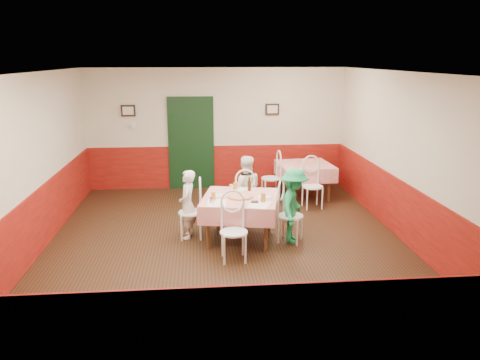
{
  "coord_description": "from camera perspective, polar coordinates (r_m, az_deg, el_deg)",
  "views": [
    {
      "loc": [
        -0.43,
        -7.36,
        3.02
      ],
      "look_at": [
        0.24,
        0.1,
        1.05
      ],
      "focal_mm": 35.0,
      "sensor_mm": 36.0,
      "label": 1
    }
  ],
  "objects": [
    {
      "name": "wainscot_front",
      "position": [
        4.65,
        1.05,
        -18.14
      ],
      "size": [
        6.0,
        0.03,
        1.0
      ],
      "primitive_type": "cube",
      "color": "maroon",
      "rests_on": "ground"
    },
    {
      "name": "shaker_c",
      "position": [
        7.53,
        -3.56,
        -2.43
      ],
      "size": [
        0.04,
        0.04,
        0.09
      ],
      "primitive_type": "cylinder",
      "rotation": [
        0.0,
        0.0,
        -0.2
      ],
      "color": "#B23319",
      "rests_on": "main_table"
    },
    {
      "name": "chair_second_a",
      "position": [
        10.27,
        3.79,
        0.2
      ],
      "size": [
        0.45,
        0.45,
        0.9
      ],
      "primitive_type": null,
      "rotation": [
        0.0,
        0.0,
        -1.49
      ],
      "color": "white",
      "rests_on": "ground"
    },
    {
      "name": "diner_left",
      "position": [
        8.03,
        -6.41,
        -2.97
      ],
      "size": [
        0.32,
        0.46,
        1.19
      ],
      "primitive_type": "imported",
      "rotation": [
        0.0,
        0.0,
        -1.67
      ],
      "color": "gray",
      "rests_on": "ground"
    },
    {
      "name": "picture_right",
      "position": [
        11.01,
        3.96,
        8.6
      ],
      "size": [
        0.32,
        0.03,
        0.26
      ],
      "primitive_type": "cube",
      "color": "black",
      "rests_on": "back_wall"
    },
    {
      "name": "ceiling",
      "position": [
        7.38,
        -1.85,
        13.01
      ],
      "size": [
        7.0,
        7.0,
        0.0
      ],
      "primitive_type": "plane",
      "color": "white",
      "rests_on": "back_wall"
    },
    {
      "name": "beer_bottle",
      "position": [
        8.16,
        1.13,
        -0.57
      ],
      "size": [
        0.07,
        0.07,
        0.22
      ],
      "primitive_type": "cylinder",
      "rotation": [
        0.0,
        0.0,
        -0.2
      ],
      "color": "#381C0A",
      "rests_on": "main_table"
    },
    {
      "name": "back_wall",
      "position": [
        10.99,
        -2.87,
        6.24
      ],
      "size": [
        6.0,
        0.1,
        2.8
      ],
      "primitive_type": "cube",
      "color": "beige",
      "rests_on": "ground"
    },
    {
      "name": "plate_left",
      "position": [
        7.89,
        -2.99,
        -1.9
      ],
      "size": [
        0.3,
        0.3,
        0.01
      ],
      "primitive_type": "cylinder",
      "rotation": [
        0.0,
        0.0,
        -0.2
      ],
      "color": "white",
      "rests_on": "main_table"
    },
    {
      "name": "menu_right",
      "position": [
        7.42,
        2.39,
        -3.02
      ],
      "size": [
        0.43,
        0.49,
        0.0
      ],
      "primitive_type": "cube",
      "rotation": [
        0.0,
        0.0,
        -0.41
      ],
      "color": "white",
      "rests_on": "main_table"
    },
    {
      "name": "chair_left",
      "position": [
        8.06,
        -6.03,
        -3.96
      ],
      "size": [
        0.42,
        0.42,
        0.9
      ],
      "primitive_type": null,
      "rotation": [
        0.0,
        0.0,
        -1.56
      ],
      "color": "white",
      "rests_on": "ground"
    },
    {
      "name": "wainscot_left",
      "position": [
        8.19,
        -23.11,
        -4.42
      ],
      "size": [
        0.03,
        7.0,
        1.0
      ],
      "primitive_type": "cube",
      "color": "maroon",
      "rests_on": "ground"
    },
    {
      "name": "wainscot_back",
      "position": [
        11.15,
        -2.81,
        1.65
      ],
      "size": [
        6.0,
        0.03,
        1.0
      ],
      "primitive_type": "cube",
      "color": "maroon",
      "rests_on": "ground"
    },
    {
      "name": "main_table",
      "position": [
        7.95,
        0.0,
        -4.71
      ],
      "size": [
        1.44,
        1.44,
        0.77
      ],
      "primitive_type": "cube",
      "rotation": [
        0.0,
        0.0,
        -0.2
      ],
      "color": "red",
      "rests_on": "ground"
    },
    {
      "name": "door",
      "position": [
        10.99,
        -5.97,
        4.33
      ],
      "size": [
        0.96,
        0.06,
        2.1
      ],
      "primitive_type": "cube",
      "color": "black",
      "rests_on": "ground"
    },
    {
      "name": "chair_second_b",
      "position": [
        9.71,
        8.85,
        -0.81
      ],
      "size": [
        0.45,
        0.45,
        0.9
      ],
      "primitive_type": null,
      "rotation": [
        0.0,
        0.0,
        0.08
      ],
      "color": "white",
      "rests_on": "ground"
    },
    {
      "name": "second_table",
      "position": [
        10.43,
        7.86,
        -0.1
      ],
      "size": [
        1.2,
        1.2,
        0.77
      ],
      "primitive_type": "cube",
      "rotation": [
        0.0,
        0.0,
        0.08
      ],
      "color": "red",
      "rests_on": "ground"
    },
    {
      "name": "pizza",
      "position": [
        7.8,
        0.04,
        -2.02
      ],
      "size": [
        0.49,
        0.49,
        0.03
      ],
      "primitive_type": "cylinder",
      "rotation": [
        0.0,
        0.0,
        -0.2
      ],
      "color": "#B74723",
      "rests_on": "main_table"
    },
    {
      "name": "menu_left",
      "position": [
        7.51,
        -2.89,
        -2.79
      ],
      "size": [
        0.32,
        0.42,
        0.0
      ],
      "primitive_type": "cube",
      "rotation": [
        0.0,
        0.0,
        -0.06
      ],
      "color": "white",
      "rests_on": "main_table"
    },
    {
      "name": "picture_left",
      "position": [
        10.99,
        -13.48,
        8.22
      ],
      "size": [
        0.32,
        0.03,
        0.26
      ],
      "primitive_type": "cube",
      "color": "black",
      "rests_on": "back_wall"
    },
    {
      "name": "diner_far",
      "position": [
        8.72,
        0.66,
        -1.13
      ],
      "size": [
        0.64,
        0.52,
        1.27
      ],
      "primitive_type": "imported",
      "rotation": [
        0.0,
        0.0,
        3.08
      ],
      "color": "gray",
      "rests_on": "ground"
    },
    {
      "name": "left_wall",
      "position": [
        7.97,
        -23.86,
        1.71
      ],
      "size": [
        0.1,
        7.0,
        2.8
      ],
      "primitive_type": "cube",
      "color": "beige",
      "rests_on": "ground"
    },
    {
      "name": "chair_near",
      "position": [
        7.13,
        -0.77,
        -6.4
      ],
      "size": [
        0.43,
        0.43,
        0.9
      ],
      "primitive_type": null,
      "rotation": [
        0.0,
        0.0,
        0.03
      ],
      "color": "white",
      "rests_on": "ground"
    },
    {
      "name": "diner_right",
      "position": [
        7.82,
        6.57,
        -3.13
      ],
      "size": [
        0.73,
        0.93,
        1.27
      ],
      "primitive_type": "imported",
      "rotation": [
        0.0,
        0.0,
        1.21
      ],
      "color": "gray",
      "rests_on": "ground"
    },
    {
      "name": "glass_a",
      "position": [
        7.64,
        -3.25,
        -2.01
      ],
      "size": [
        0.08,
        0.08,
        0.13
      ],
      "primitive_type": "cylinder",
      "rotation": [
        0.0,
        0.0,
        -0.2
      ],
      "color": "#BF7219",
      "rests_on": "main_table"
    },
    {
      "name": "front_wall",
      "position": [
        4.21,
        1.13,
        -7.92
      ],
      "size": [
        6.0,
        0.1,
        2.8
      ],
      "primitive_type": "cube",
      "color": "beige",
      "rests_on": "ground"
    },
    {
      "name": "plate_right",
      "position": [
        7.81,
        2.97,
        -2.06
      ],
      "size": [
        0.3,
        0.3,
        0.01
      ],
      "primitive_type": "cylinder",
      "rotation": [
        0.0,
        0.0,
        -0.2
      ],
      "color": "white",
      "rests_on": "main_table"
    },
    {
      "name": "wainscot_right",
      "position": [
        8.5,
        18.84,
        -3.34
      ],
      "size": [
        0.03,
        7.0,
        1.0
      ],
      "primitive_type": "cube",
      "color": "maroon",
      "rests_on": "ground"
    },
    {
      "name": "shaker_a",
      "position": [
        7.5,
        -3.41,
        -2.48
      ],
      "size": [
        0.04,
        0.04,
        0.09
      ],
      "primitive_type": "cylinder",
      "rotation": [
        0.0,
        0.0,
        -0.2
      ],
      "color": "silver",
      "rests_on": "main_table"
    },
    {
      "name": "glass_b",
      "position": [
        7.54,
        2.85,
        -2.17
      ],
      "size": [
        0.09,
        0.09,
        0.14
      ],
      "primitive_type": "cylinder",
      "rotation": [
        0.0,
        0.0,
        -0.2
      ],
      "color": "#BF7219",
      "rests_on": "main_table"
    },
    {
      "name": "shaker_b",
      "position": [
        7.45,
        -3.33,
        -2.6
      ],
      "size": [
        0.04,
        0.04,
        0.09
      ],
      "primitive_type": "cylinder",
      "rotation": [
        0.0,
        0.0,
        -0.2
      ],
      "color": "silver",
      "rests_on": "main_table"
    },
    {
      "name": "wallet",
      "position": [
        7.52,
        1.82,
        -2.68
      ],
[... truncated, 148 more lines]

